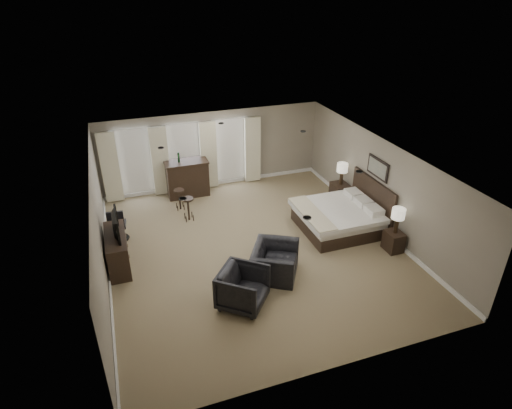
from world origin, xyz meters
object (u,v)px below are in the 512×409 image
object	(u,v)px
nightstand_far	(340,193)
lamp_near	(397,221)
bar_stool_right	(188,209)
desk_chair	(117,224)
bed	(338,208)
armchair_near	(275,257)
nightstand_near	(394,241)
dresser	(117,251)
bar_stool_left	(180,199)
tv	(114,233)
bar_counter	(187,178)
lamp_far	(342,174)
armchair_far	(243,286)

from	to	relation	value
nightstand_far	lamp_near	xyz separation A→B (m)	(0.00, -2.90, 0.57)
bar_stool_right	desk_chair	bearing A→B (deg)	-167.87
bed	armchair_near	xyz separation A→B (m)	(-2.47, -1.40, -0.17)
nightstand_far	nightstand_near	bearing A→B (deg)	-90.00
lamp_near	dresser	distance (m)	7.13
dresser	bar_stool_left	distance (m)	3.16
dresser	tv	bearing A→B (deg)	0.00
nightstand_far	lamp_near	distance (m)	2.96
nightstand_near	dresser	distance (m)	7.12
armchair_near	bar_stool_right	xyz separation A→B (m)	(-1.45, 3.32, -0.15)
nightstand_near	nightstand_far	xyz separation A→B (m)	(0.00, 2.90, 0.05)
tv	bar_counter	world-z (taller)	bar_counter
lamp_near	desk_chair	xyz separation A→B (m)	(-6.84, 2.93, -0.40)
lamp_far	armchair_near	xyz separation A→B (m)	(-3.36, -2.85, -0.48)
nightstand_far	bed	bearing A→B (deg)	-121.54
bar_stool_left	bar_stool_right	xyz separation A→B (m)	(0.13, -0.75, 0.03)
bar_counter	armchair_near	bearing A→B (deg)	-77.22
dresser	armchair_far	xyz separation A→B (m)	(2.50, -2.41, 0.05)
desk_chair	bed	bearing A→B (deg)	172.08
nightstand_near	nightstand_far	distance (m)	2.90
tv	lamp_far	bearing A→B (deg)	-79.94
bed	bar_counter	distance (m)	5.09
bar_stool_left	nightstand_near	bearing A→B (deg)	-39.91
armchair_near	bar_stool_right	bearing A→B (deg)	53.88
nightstand_near	armchair_far	bearing A→B (deg)	-170.57
bed	bar_stool_right	bearing A→B (deg)	153.85
nightstand_near	desk_chair	world-z (taller)	desk_chair
bed	desk_chair	size ratio (longest dim) A/B	2.19
armchair_far	desk_chair	world-z (taller)	same
bar_stool_right	lamp_near	bearing A→B (deg)	-35.06
bar_stool_left	bar_stool_right	bearing A→B (deg)	-80.55
nightstand_near	bar_stool_right	world-z (taller)	bar_stool_right
nightstand_far	bar_stool_right	bearing A→B (deg)	174.39
lamp_far	desk_chair	size ratio (longest dim) A/B	0.71
bar_counter	bar_stool_left	bearing A→B (deg)	-115.45
lamp_near	desk_chair	distance (m)	7.46
lamp_far	armchair_near	bearing A→B (deg)	-139.66
lamp_far	dresser	world-z (taller)	lamp_far
armchair_far	bar_stool_right	xyz separation A→B (m)	(-0.39, 4.10, -0.13)
armchair_near	lamp_far	bearing A→B (deg)	-19.31
lamp_near	bar_stool_left	distance (m)	6.45
bar_stool_left	desk_chair	xyz separation A→B (m)	(-1.91, -1.19, 0.16)
tv	armchair_far	bearing A→B (deg)	-133.84
dresser	bar_stool_right	size ratio (longest dim) A/B	2.11
lamp_near	desk_chair	world-z (taller)	lamp_near
tv	bar_stool_right	bearing A→B (deg)	-51.23
armchair_near	dresser	bearing A→B (deg)	95.85
nightstand_far	tv	distance (m)	7.06
lamp_near	tv	world-z (taller)	lamp_near
dresser	armchair_near	size ratio (longest dim) A/B	1.30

